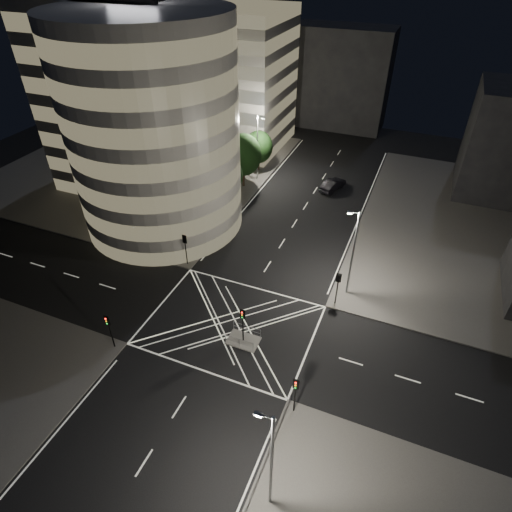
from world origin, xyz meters
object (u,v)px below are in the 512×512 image
at_px(traffic_signal_island, 243,319).
at_px(street_lamp_right_far, 352,251).
at_px(traffic_signal_nr, 296,390).
at_px(street_lamp_left_far, 258,146).
at_px(street_lamp_left_near, 200,202).
at_px(traffic_signal_fl, 185,244).
at_px(central_island, 243,341).
at_px(sedan, 333,185).
at_px(traffic_signal_fr, 338,283).
at_px(traffic_signal_nl, 109,326).
at_px(street_lamp_right_near, 271,460).

distance_m(traffic_signal_island, street_lamp_right_far, 13.13).
distance_m(traffic_signal_nr, street_lamp_left_far, 41.15).
xyz_separation_m(street_lamp_left_near, street_lamp_left_far, (0.00, 18.00, 0.00)).
relative_size(traffic_signal_fl, traffic_signal_nr, 1.00).
distance_m(central_island, street_lamp_right_far, 13.98).
bearing_deg(sedan, traffic_signal_fr, 123.13).
height_order(central_island, street_lamp_right_far, street_lamp_right_far).
xyz_separation_m(traffic_signal_nl, traffic_signal_nr, (17.60, 0.00, 0.00)).
distance_m(traffic_signal_fl, street_lamp_left_far, 23.36).
height_order(traffic_signal_nr, street_lamp_right_far, street_lamp_right_far).
relative_size(traffic_signal_fr, street_lamp_left_near, 0.40).
height_order(traffic_signal_island, street_lamp_right_far, street_lamp_right_far).
xyz_separation_m(traffic_signal_nr, street_lamp_left_far, (-18.24, 36.80, 2.63)).
relative_size(traffic_signal_fr, street_lamp_left_far, 0.40).
bearing_deg(street_lamp_right_near, traffic_signal_island, 120.75).
distance_m(central_island, traffic_signal_fl, 13.91).
distance_m(street_lamp_left_far, street_lamp_right_near, 47.88).
bearing_deg(street_lamp_right_far, traffic_signal_island, -125.30).
bearing_deg(traffic_signal_nl, traffic_signal_island, 26.14).
xyz_separation_m(street_lamp_left_near, street_lamp_right_near, (18.87, -26.00, 0.00)).
xyz_separation_m(traffic_signal_fl, traffic_signal_fr, (17.60, 0.00, 0.00)).
distance_m(traffic_signal_nr, street_lamp_left_near, 26.32).
distance_m(traffic_signal_fl, traffic_signal_nr, 22.24).
bearing_deg(traffic_signal_nr, traffic_signal_fr, 90.00).
height_order(traffic_signal_nr, traffic_signal_island, same).
relative_size(traffic_signal_nr, sedan, 0.80).
relative_size(central_island, traffic_signal_fl, 0.75).
xyz_separation_m(traffic_signal_island, street_lamp_right_near, (7.44, -12.50, 2.63)).
height_order(central_island, street_lamp_right_near, street_lamp_right_near).
distance_m(traffic_signal_nl, traffic_signal_island, 12.03).
xyz_separation_m(central_island, traffic_signal_nr, (6.80, -5.30, 2.84)).
distance_m(traffic_signal_nr, traffic_signal_island, 8.62).
xyz_separation_m(traffic_signal_fr, street_lamp_right_near, (0.64, -20.80, 2.63)).
bearing_deg(sedan, traffic_signal_nl, 91.92).
bearing_deg(traffic_signal_fl, traffic_signal_fr, 0.00).
bearing_deg(street_lamp_left_near, traffic_signal_nr, -45.87).
relative_size(traffic_signal_nl, traffic_signal_fr, 1.00).
relative_size(traffic_signal_fl, street_lamp_right_far, 0.40).
xyz_separation_m(traffic_signal_fr, street_lamp_left_near, (-18.24, 5.20, 2.63)).
xyz_separation_m(traffic_signal_fl, street_lamp_right_far, (18.24, 2.20, 2.63)).
distance_m(street_lamp_right_near, sedan, 46.02).
height_order(street_lamp_left_near, sedan, street_lamp_left_near).
height_order(traffic_signal_fl, traffic_signal_nr, same).
distance_m(central_island, sedan, 32.72).
bearing_deg(traffic_signal_fl, street_lamp_right_near, -48.76).
bearing_deg(street_lamp_left_near, traffic_signal_island, -49.73).
xyz_separation_m(street_lamp_left_far, street_lamp_right_near, (18.87, -44.00, 0.00)).
relative_size(central_island, traffic_signal_nl, 0.75).
bearing_deg(traffic_signal_fr, street_lamp_right_far, 73.89).
distance_m(traffic_signal_nl, street_lamp_right_near, 19.78).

